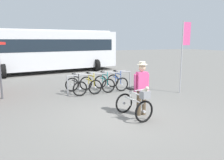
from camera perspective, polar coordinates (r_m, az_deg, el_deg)
The scene contains 10 objects.
ground_plane at distance 7.09m, azimuth 1.92°, elevation -9.37°, with size 80.00×80.00×0.00m, color slate.
bike_rack_rail at distance 10.20m, azimuth -2.85°, elevation 0.57°, with size 3.21×0.20×0.88m.
racked_bike_black at distance 10.01m, azimuth -9.29°, elevation -1.46°, with size 0.75×1.16×0.97m.
racked_bike_yellow at distance 10.25m, azimuth -5.57°, elevation -1.11°, with size 0.77×1.14×0.97m.
racked_bike_teal at distance 10.52m, azimuth -2.03°, elevation -0.77°, with size 0.67×1.09×0.97m.
racked_bike_blue at distance 10.83m, azimuth 1.33°, elevation -0.44°, with size 0.66×1.11×0.98m.
featured_bicycle at distance 6.82m, azimuth 6.19°, elevation -5.95°, with size 0.79×1.24×1.09m.
person_with_featured_bike at distance 7.06m, azimuth 7.63°, elevation -1.56°, with size 0.53×0.32×1.72m.
bus_distant at distance 17.13m, azimuth -15.84°, elevation 7.76°, with size 10.20×4.07×3.08m.
banner_flag at distance 10.42m, azimuth 18.19°, elevation 8.94°, with size 0.44×0.05×3.20m.
Camera 1 is at (-2.99, -5.97, 2.39)m, focal length 35.55 mm.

